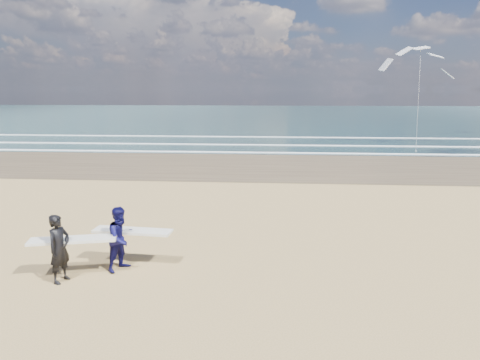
{
  "coord_description": "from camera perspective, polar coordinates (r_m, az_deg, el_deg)",
  "views": [
    {
      "loc": [
        3.89,
        -10.0,
        4.83
      ],
      "look_at": [
        2.65,
        6.0,
        1.42
      ],
      "focal_mm": 32.0,
      "sensor_mm": 36.0,
      "label": 1
    }
  ],
  "objects": [
    {
      "name": "ocean",
      "position": [
        83.71,
        15.67,
        8.24
      ],
      "size": [
        220.0,
        100.0,
        0.02
      ],
      "primitive_type": "cube",
      "color": "#173133",
      "rests_on": "ground"
    },
    {
      "name": "kite_1",
      "position": [
        38.98,
        22.78,
        11.87
      ],
      "size": [
        6.17,
        4.78,
        9.45
      ],
      "color": "slate",
      "rests_on": "ground"
    },
    {
      "name": "surfer_near",
      "position": [
        11.88,
        -22.73,
        -8.28
      ],
      "size": [
        2.26,
        1.23,
        1.78
      ],
      "color": "black",
      "rests_on": "ground"
    },
    {
      "name": "surfer_far",
      "position": [
        12.12,
        -15.45,
        -7.44
      ],
      "size": [
        2.24,
        1.24,
        1.76
      ],
      "color": "#0C0A3D",
      "rests_on": "ground"
    },
    {
      "name": "foam_breakers",
      "position": [
        41.64,
        27.21,
        4.07
      ],
      "size": [
        220.0,
        11.7,
        0.05
      ],
      "color": "white",
      "rests_on": "ground"
    }
  ]
}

